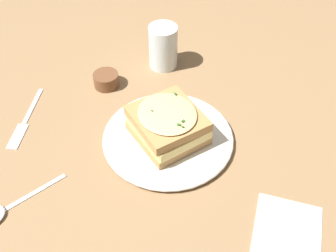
{
  "coord_description": "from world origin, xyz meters",
  "views": [
    {
      "loc": [
        0.39,
        0.33,
        0.57
      ],
      "look_at": [
        -0.02,
        0.02,
        0.04
      ],
      "focal_mm": 42.0,
      "sensor_mm": 36.0,
      "label": 1
    }
  ],
  "objects_px": {
    "dinner_plate": "(168,138)",
    "water_glass": "(163,47)",
    "napkin": "(287,233)",
    "sandwich": "(168,124)",
    "fork": "(24,124)",
    "condiment_pot": "(106,80)"
  },
  "relations": [
    {
      "from": "dinner_plate",
      "to": "water_glass",
      "type": "height_order",
      "value": "water_glass"
    },
    {
      "from": "sandwich",
      "to": "fork",
      "type": "xyz_separation_m",
      "value": [
        0.14,
        -0.26,
        -0.04
      ]
    },
    {
      "from": "sandwich",
      "to": "napkin",
      "type": "bearing_deg",
      "value": 80.24
    },
    {
      "from": "water_glass",
      "to": "fork",
      "type": "height_order",
      "value": "water_glass"
    },
    {
      "from": "dinner_plate",
      "to": "napkin",
      "type": "height_order",
      "value": "dinner_plate"
    },
    {
      "from": "napkin",
      "to": "sandwich",
      "type": "bearing_deg",
      "value": -99.76
    },
    {
      "from": "dinner_plate",
      "to": "fork",
      "type": "relative_size",
      "value": 1.58
    },
    {
      "from": "napkin",
      "to": "condiment_pot",
      "type": "relative_size",
      "value": 2.28
    },
    {
      "from": "dinner_plate",
      "to": "napkin",
      "type": "distance_m",
      "value": 0.28
    },
    {
      "from": "sandwich",
      "to": "water_glass",
      "type": "distance_m",
      "value": 0.24
    },
    {
      "from": "water_glass",
      "to": "fork",
      "type": "relative_size",
      "value": 0.64
    },
    {
      "from": "dinner_plate",
      "to": "sandwich",
      "type": "relative_size",
      "value": 1.58
    },
    {
      "from": "fork",
      "to": "sandwich",
      "type": "bearing_deg",
      "value": 177.37
    },
    {
      "from": "fork",
      "to": "condiment_pot",
      "type": "xyz_separation_m",
      "value": [
        -0.19,
        0.05,
        0.01
      ]
    },
    {
      "from": "sandwich",
      "to": "fork",
      "type": "distance_m",
      "value": 0.3
    },
    {
      "from": "sandwich",
      "to": "water_glass",
      "type": "relative_size",
      "value": 1.58
    },
    {
      "from": "dinner_plate",
      "to": "napkin",
      "type": "bearing_deg",
      "value": 80.12
    },
    {
      "from": "water_glass",
      "to": "napkin",
      "type": "xyz_separation_m",
      "value": [
        0.23,
        0.42,
        -0.05
      ]
    },
    {
      "from": "sandwich",
      "to": "napkin",
      "type": "relative_size",
      "value": 1.26
    },
    {
      "from": "water_glass",
      "to": "napkin",
      "type": "height_order",
      "value": "water_glass"
    },
    {
      "from": "sandwich",
      "to": "fork",
      "type": "height_order",
      "value": "sandwich"
    },
    {
      "from": "water_glass",
      "to": "sandwich",
      "type": "bearing_deg",
      "value": 39.08
    }
  ]
}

